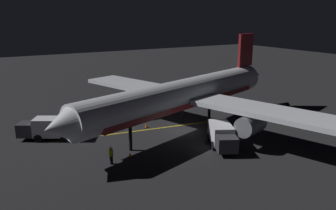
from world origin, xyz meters
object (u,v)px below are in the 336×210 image
Objects in this scene: ground_crew_worker at (111,155)px; traffic_cone_near_left at (130,155)px; baggage_truck at (48,128)px; traffic_cone_near_right at (146,126)px; catering_truck at (222,136)px; airliner at (186,95)px.

ground_crew_worker reaches higher than traffic_cone_near_left.
traffic_cone_near_right is at bearing -98.92° from baggage_truck.
baggage_truck is 1.05× the size of catering_truck.
traffic_cone_near_right is (3.14, 3.79, -4.09)m from airliner.
traffic_cone_near_left is 9.39m from traffic_cone_near_right.
traffic_cone_near_right is (9.91, 3.99, -0.97)m from catering_truck.
baggage_truck reaches higher than ground_crew_worker.
traffic_cone_near_left is (0.53, -2.16, -0.64)m from ground_crew_worker.
catering_truck reaches higher than traffic_cone_near_left.
traffic_cone_near_right is at bearing -36.49° from traffic_cone_near_left.
airliner is 7.47m from catering_truck.
ground_crew_worker is at bearing 113.20° from airliner.
ground_crew_worker is 3.16× the size of traffic_cone_near_left.
airliner is 11.14m from traffic_cone_near_left.
traffic_cone_near_left is at bearing -76.16° from ground_crew_worker.
catering_truck is at bearing -127.26° from baggage_truck.
ground_crew_worker reaches higher than traffic_cone_near_right.
catering_truck is at bearing -158.06° from traffic_cone_near_right.
baggage_truck is (4.92, 15.18, -3.07)m from airliner.
catering_truck is (-11.70, -15.38, -0.05)m from baggage_truck.
catering_truck is at bearing -178.32° from airliner.
traffic_cone_near_left and traffic_cone_near_right have the same top height.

